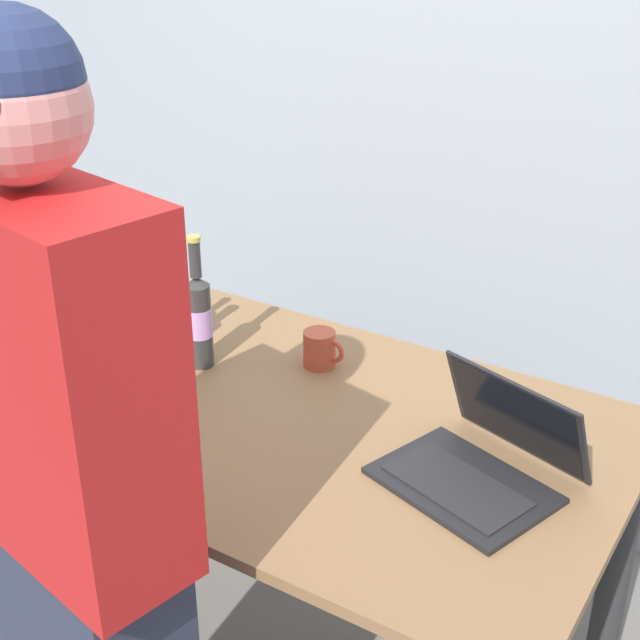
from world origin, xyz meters
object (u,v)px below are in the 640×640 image
at_px(laptop, 482,459).
at_px(beer_bottle_green, 163,305).
at_px(beer_bottle_dark, 199,318).
at_px(beer_bottle_brown, 162,315).
at_px(coffee_mug, 320,349).
at_px(person_figure, 78,537).

height_order(laptop, beer_bottle_green, beer_bottle_green).
distance_m(beer_bottle_dark, beer_bottle_brown, 0.11).
relative_size(laptop, beer_bottle_dark, 1.22).
bearing_deg(beer_bottle_dark, coffee_mug, 30.90).
bearing_deg(beer_bottle_brown, coffee_mug, 24.47).
bearing_deg(person_figure, beer_bottle_brown, 121.64).
bearing_deg(beer_bottle_green, coffee_mug, 14.11).
bearing_deg(beer_bottle_dark, person_figure, -65.50).
distance_m(beer_bottle_green, coffee_mug, 0.42).
height_order(beer_bottle_brown, beer_bottle_green, beer_bottle_brown).
bearing_deg(laptop, coffee_mug, 156.66).
distance_m(person_figure, coffee_mug, 0.86).
distance_m(laptop, beer_bottle_green, 0.93).
bearing_deg(beer_bottle_dark, beer_bottle_green, 163.16).
distance_m(laptop, beer_bottle_brown, 0.87).
distance_m(laptop, coffee_mug, 0.56).
bearing_deg(person_figure, beer_bottle_dark, 114.50).
bearing_deg(beer_bottle_green, laptop, -7.37).
height_order(laptop, person_figure, person_figure).
height_order(beer_bottle_dark, person_figure, person_figure).
distance_m(laptop, beer_bottle_dark, 0.77).
xyz_separation_m(laptop, person_figure, (-0.44, -0.63, 0.06)).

